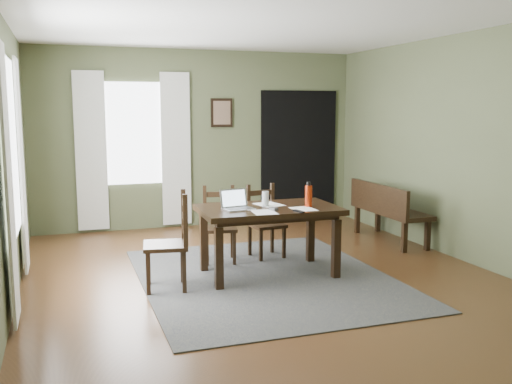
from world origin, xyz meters
name	(u,v)px	position (x,y,z in m)	size (l,w,h in m)	color
ground	(265,278)	(0.00, 0.00, -0.01)	(5.00, 6.00, 0.01)	#492C16
room_shell	(265,110)	(0.00, 0.00, 1.80)	(5.02, 6.02, 2.71)	#535B3B
rug	(265,277)	(0.00, 0.00, 0.01)	(2.60, 3.20, 0.01)	#393939
dining_table	(269,215)	(0.08, 0.11, 0.67)	(1.51, 0.93, 0.75)	black
chair_end	(171,242)	(-1.03, -0.05, 0.49)	(0.49, 0.49, 0.99)	black
chair_back_left	(220,225)	(-0.28, 0.82, 0.44)	(0.46, 0.46, 0.89)	black
chair_back_right	(265,222)	(0.30, 0.85, 0.44)	(0.43, 0.43, 0.88)	black
bench	(386,207)	(2.15, 1.07, 0.48)	(0.46, 1.42, 0.80)	black
laptop	(236,204)	(-0.29, 0.09, 0.81)	(0.35, 0.29, 0.21)	#B7B7BC
computer_mouse	(273,209)	(0.05, -0.12, 0.78)	(0.05, 0.09, 0.03)	#3F3F42
tv_remote	(299,211)	(0.27, -0.28, 0.77)	(0.04, 0.16, 0.02)	black
drinking_glass	(265,199)	(0.06, 0.15, 0.84)	(0.07, 0.07, 0.17)	silver
water_bottle	(309,195)	(0.50, -0.01, 0.88)	(0.10, 0.10, 0.27)	#B52B0D
paper_b	(303,209)	(0.38, -0.14, 0.76)	(0.22, 0.29, 0.00)	white
paper_c	(269,204)	(0.13, 0.24, 0.76)	(0.25, 0.32, 0.00)	white
paper_e	(264,212)	(-0.08, -0.19, 0.76)	(0.23, 0.30, 0.00)	white
window_left	(11,148)	(-2.47, 0.20, 1.45)	(0.01, 1.30, 1.70)	white
window_back	(134,133)	(-1.00, 2.97, 1.45)	(1.00, 0.01, 1.50)	white
curtain_left_near	(9,185)	(-2.44, -0.62, 1.20)	(0.03, 0.48, 2.30)	silver
curtain_left_far	(22,166)	(-2.44, 1.02, 1.20)	(0.03, 0.48, 2.30)	silver
curtain_back_left	(91,152)	(-1.62, 2.94, 1.20)	(0.44, 0.03, 2.30)	silver
curtain_back_right	(176,150)	(-0.38, 2.94, 1.20)	(0.44, 0.03, 2.30)	silver
framed_picture	(222,113)	(0.35, 2.97, 1.75)	(0.34, 0.03, 0.44)	black
doorway_back	(299,156)	(1.65, 2.97, 1.05)	(1.30, 0.03, 2.10)	black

